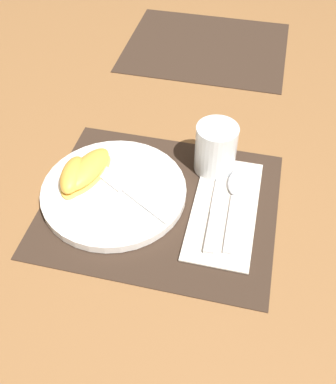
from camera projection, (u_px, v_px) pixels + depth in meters
ground_plane at (160, 204)px, 0.81m from camera, size 3.00×3.00×0.00m
placemat at (160, 203)px, 0.81m from camera, size 0.41×0.35×0.00m
placemat_far at (206, 46)px, 1.18m from camera, size 0.41×0.35×0.00m
plate at (114, 191)px, 0.81m from camera, size 0.26×0.26×0.02m
juice_glass at (216, 151)px, 0.84m from camera, size 0.08×0.08×0.10m
napkin at (225, 208)px, 0.79m from camera, size 0.11×0.25×0.00m
knife at (216, 207)px, 0.79m from camera, size 0.02×0.21×0.01m
spoon at (235, 193)px, 0.81m from camera, size 0.04×0.19×0.01m
fork at (127, 190)px, 0.80m from camera, size 0.17×0.11×0.00m
citrus_wedge_0 at (87, 170)px, 0.82m from camera, size 0.09×0.13×0.03m
citrus_wedge_1 at (73, 175)px, 0.81m from camera, size 0.06×0.10×0.04m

